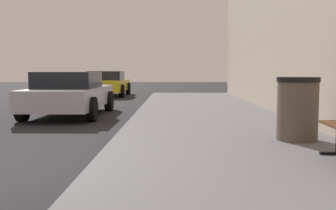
% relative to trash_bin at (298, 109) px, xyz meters
% --- Properties ---
extents(sidewalk, '(4.00, 32.00, 0.15)m').
position_rel_trash_bin_xyz_m(sidewalk, '(-1.12, -1.79, -0.61)').
color(sidewalk, slate).
rests_on(sidewalk, ground_plane).
extents(trash_bin, '(0.70, 0.70, 1.05)m').
position_rel_trash_bin_xyz_m(trash_bin, '(0.00, 0.00, 0.00)').
color(trash_bin, brown).
rests_on(trash_bin, sidewalk).
extents(car_silver, '(2.01, 4.30, 1.27)m').
position_rel_trash_bin_xyz_m(car_silver, '(-5.06, 4.85, -0.03)').
color(car_silver, '#B7B7BF').
rests_on(car_silver, ground_plane).
extents(car_yellow, '(2.07, 4.20, 1.27)m').
position_rel_trash_bin_xyz_m(car_yellow, '(-5.49, 13.86, -0.03)').
color(car_yellow, yellow).
rests_on(car_yellow, ground_plane).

